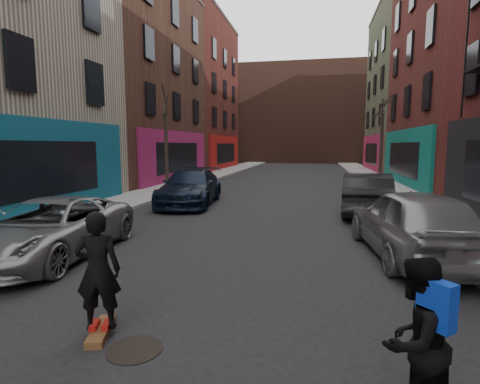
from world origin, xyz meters
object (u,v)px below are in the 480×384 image
at_px(tree_left_far, 166,130).
at_px(skateboarder, 98,270).
at_px(parked_left_end, 191,187).
at_px(manhole, 135,349).
at_px(tree_right_far, 382,130).
at_px(pedestrian, 415,340).
at_px(parked_left_far, 50,228).
at_px(parked_right_end, 367,193).
at_px(parked_right_far, 413,223).
at_px(skateboard, 101,331).

distance_m(tree_left_far, skateboarder, 16.69).
height_order(parked_left_end, manhole, parked_left_end).
bearing_deg(manhole, tree_right_far, 73.91).
bearing_deg(manhole, pedestrian, -11.18).
bearing_deg(pedestrian, parked_left_end, -103.19).
relative_size(parked_left_far, parked_left_end, 0.92).
xyz_separation_m(parked_right_end, pedestrian, (-0.94, -10.94, 0.03)).
bearing_deg(tree_right_far, skateboarder, -107.80).
xyz_separation_m(parked_left_end, pedestrian, (6.20, -11.80, 0.04)).
height_order(parked_right_far, manhole, parked_right_far).
height_order(parked_right_far, skateboard, parked_right_far).
relative_size(skateboard, manhole, 1.14).
bearing_deg(tree_right_far, parked_right_far, -96.52).
height_order(tree_right_far, pedestrian, tree_right_far).
bearing_deg(pedestrian, parked_right_end, -135.81).
xyz_separation_m(tree_left_far, parked_right_end, (10.14, -5.50, -2.61)).
relative_size(skateboard, skateboarder, 0.50).
xyz_separation_m(tree_left_far, skateboarder, (5.47, -15.57, -2.48)).
height_order(tree_right_far, parked_right_end, tree_right_far).
relative_size(tree_left_far, skateboarder, 4.04).
bearing_deg(parked_right_end, skateboard, 70.77).
bearing_deg(tree_right_far, parked_left_far, -118.39).
distance_m(parked_left_far, parked_left_end, 7.95).
relative_size(parked_right_end, manhole, 6.67).
xyz_separation_m(tree_left_far, tree_right_far, (12.40, 6.00, 0.15)).
distance_m(skateboard, skateboarder, 0.85).
height_order(parked_left_far, pedestrian, pedestrian).
height_order(tree_left_far, manhole, tree_left_far).
bearing_deg(parked_right_end, tree_left_far, -22.86).
distance_m(skateboard, pedestrian, 3.90).
distance_m(tree_right_far, parked_left_far, 21.31).
height_order(tree_left_far, parked_right_far, tree_left_far).
bearing_deg(pedestrian, tree_left_far, -101.69).
height_order(parked_left_far, skateboard, parked_left_far).
bearing_deg(tree_left_far, pedestrian, -60.77).
distance_m(parked_right_far, skateboard, 6.81).
relative_size(parked_left_far, skateboard, 6.01).
bearing_deg(tree_left_far, manhole, -68.92).
distance_m(tree_left_far, parked_left_far, 13.08).
bearing_deg(parked_left_far, pedestrian, -33.87).
height_order(tree_left_far, skateboarder, tree_left_far).
relative_size(parked_right_end, pedestrian, 2.96).
bearing_deg(manhole, parked_left_end, 105.50).
xyz_separation_m(parked_left_end, manhole, (3.10, -11.18, -0.75)).
relative_size(tree_left_far, parked_left_end, 1.24).
bearing_deg(skateboarder, parked_left_end, -94.66).
xyz_separation_m(tree_right_far, parked_right_end, (-2.26, -11.50, -2.76)).
relative_size(parked_left_end, skateboard, 6.54).
xyz_separation_m(tree_right_far, parked_right_far, (-1.94, -16.98, -2.71)).
xyz_separation_m(parked_left_far, manhole, (3.74, -3.26, -0.66)).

